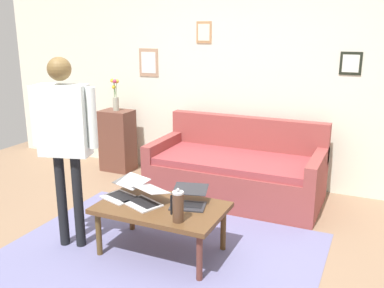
{
  "coord_description": "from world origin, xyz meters",
  "views": [
    {
      "loc": [
        -1.69,
        2.87,
        1.91
      ],
      "look_at": [
        -0.02,
        -0.81,
        0.8
      ],
      "focal_mm": 40.03,
      "sensor_mm": 36.0,
      "label": 1
    }
  ],
  "objects_px": {
    "couch": "(236,172)",
    "person_standing": "(64,130)",
    "french_press": "(178,206)",
    "flower_vase": "(115,96)",
    "laptop_left": "(189,200)",
    "laptop_right": "(124,191)",
    "laptop_center": "(145,198)",
    "coffee_table": "(161,211)",
    "side_shelf": "(118,141)"
  },
  "relations": [
    {
      "from": "coffee_table",
      "to": "flower_vase",
      "type": "xyz_separation_m",
      "value": [
        1.62,
        -1.74,
        0.63
      ]
    },
    {
      "from": "laptop_center",
      "to": "french_press",
      "type": "relative_size",
      "value": 1.5
    },
    {
      "from": "coffee_table",
      "to": "laptop_center",
      "type": "relative_size",
      "value": 2.6
    },
    {
      "from": "flower_vase",
      "to": "laptop_right",
      "type": "bearing_deg",
      "value": 125.58
    },
    {
      "from": "laptop_center",
      "to": "side_shelf",
      "type": "xyz_separation_m",
      "value": [
        1.46,
        -1.75,
        -0.07
      ]
    },
    {
      "from": "laptop_left",
      "to": "flower_vase",
      "type": "height_order",
      "value": "flower_vase"
    },
    {
      "from": "laptop_left",
      "to": "side_shelf",
      "type": "relative_size",
      "value": 0.48
    },
    {
      "from": "couch",
      "to": "person_standing",
      "type": "xyz_separation_m",
      "value": [
        0.97,
        1.7,
        0.77
      ]
    },
    {
      "from": "couch",
      "to": "laptop_right",
      "type": "bearing_deg",
      "value": 67.93
    },
    {
      "from": "flower_vase",
      "to": "coffee_table",
      "type": "bearing_deg",
      "value": 132.86
    },
    {
      "from": "french_press",
      "to": "side_shelf",
      "type": "xyz_separation_m",
      "value": [
        1.88,
        -1.95,
        -0.15
      ]
    },
    {
      "from": "side_shelf",
      "to": "person_standing",
      "type": "height_order",
      "value": "person_standing"
    },
    {
      "from": "couch",
      "to": "coffee_table",
      "type": "relative_size",
      "value": 1.77
    },
    {
      "from": "couch",
      "to": "french_press",
      "type": "height_order",
      "value": "couch"
    },
    {
      "from": "laptop_center",
      "to": "french_press",
      "type": "height_order",
      "value": "french_press"
    },
    {
      "from": "laptop_center",
      "to": "person_standing",
      "type": "bearing_deg",
      "value": 17.77
    },
    {
      "from": "side_shelf",
      "to": "laptop_center",
      "type": "bearing_deg",
      "value": 129.88
    },
    {
      "from": "laptop_left",
      "to": "french_press",
      "type": "distance_m",
      "value": 0.35
    },
    {
      "from": "laptop_center",
      "to": "flower_vase",
      "type": "relative_size",
      "value": 0.98
    },
    {
      "from": "side_shelf",
      "to": "laptop_right",
      "type": "bearing_deg",
      "value": 125.53
    },
    {
      "from": "laptop_right",
      "to": "flower_vase",
      "type": "bearing_deg",
      "value": -54.42
    },
    {
      "from": "laptop_left",
      "to": "couch",
      "type": "bearing_deg",
      "value": -88.81
    },
    {
      "from": "couch",
      "to": "side_shelf",
      "type": "bearing_deg",
      "value": -8.26
    },
    {
      "from": "couch",
      "to": "french_press",
      "type": "bearing_deg",
      "value": 92.99
    },
    {
      "from": "coffee_table",
      "to": "laptop_left",
      "type": "xyz_separation_m",
      "value": [
        -0.21,
        -0.12,
        0.09
      ]
    },
    {
      "from": "laptop_center",
      "to": "person_standing",
      "type": "relative_size",
      "value": 0.25
    },
    {
      "from": "french_press",
      "to": "side_shelf",
      "type": "height_order",
      "value": "side_shelf"
    },
    {
      "from": "laptop_left",
      "to": "laptop_right",
      "type": "distance_m",
      "value": 0.61
    },
    {
      "from": "laptop_left",
      "to": "french_press",
      "type": "bearing_deg",
      "value": 100.25
    },
    {
      "from": "person_standing",
      "to": "coffee_table",
      "type": "bearing_deg",
      "value": -164.64
    },
    {
      "from": "laptop_left",
      "to": "french_press",
      "type": "xyz_separation_m",
      "value": [
        -0.06,
        0.33,
        0.08
      ]
    },
    {
      "from": "laptop_right",
      "to": "laptop_left",
      "type": "bearing_deg",
      "value": -173.22
    },
    {
      "from": "french_press",
      "to": "side_shelf",
      "type": "distance_m",
      "value": 2.71
    },
    {
      "from": "laptop_right",
      "to": "flower_vase",
      "type": "height_order",
      "value": "flower_vase"
    },
    {
      "from": "laptop_right",
      "to": "laptop_center",
      "type": "bearing_deg",
      "value": 166.99
    },
    {
      "from": "french_press",
      "to": "flower_vase",
      "type": "relative_size",
      "value": 0.65
    },
    {
      "from": "coffee_table",
      "to": "flower_vase",
      "type": "bearing_deg",
      "value": -47.14
    },
    {
      "from": "laptop_left",
      "to": "side_shelf",
      "type": "xyz_separation_m",
      "value": [
        1.82,
        -1.62,
        -0.07
      ]
    },
    {
      "from": "laptop_center",
      "to": "person_standing",
      "type": "xyz_separation_m",
      "value": [
        0.65,
        0.21,
        0.59
      ]
    },
    {
      "from": "laptop_left",
      "to": "laptop_right",
      "type": "height_order",
      "value": "laptop_right"
    },
    {
      "from": "flower_vase",
      "to": "person_standing",
      "type": "relative_size",
      "value": 0.25
    },
    {
      "from": "laptop_center",
      "to": "laptop_left",
      "type": "bearing_deg",
      "value": -159.68
    },
    {
      "from": "french_press",
      "to": "flower_vase",
      "type": "bearing_deg",
      "value": -46.07
    },
    {
      "from": "laptop_center",
      "to": "flower_vase",
      "type": "xyz_separation_m",
      "value": [
        1.47,
        -1.75,
        0.54
      ]
    },
    {
      "from": "coffee_table",
      "to": "laptop_center",
      "type": "height_order",
      "value": "laptop_center"
    },
    {
      "from": "coffee_table",
      "to": "flower_vase",
      "type": "distance_m",
      "value": 2.46
    },
    {
      "from": "coffee_table",
      "to": "couch",
      "type": "bearing_deg",
      "value": -96.82
    },
    {
      "from": "laptop_left",
      "to": "person_standing",
      "type": "distance_m",
      "value": 1.21
    },
    {
      "from": "flower_vase",
      "to": "person_standing",
      "type": "distance_m",
      "value": 2.12
    },
    {
      "from": "couch",
      "to": "laptop_left",
      "type": "distance_m",
      "value": 1.37
    }
  ]
}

